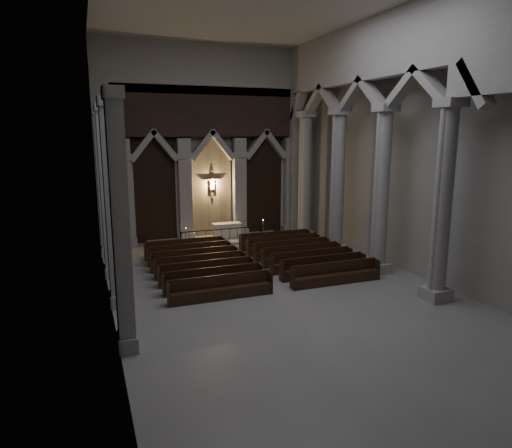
# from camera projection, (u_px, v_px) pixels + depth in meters

# --- Properties ---
(room) EXTENTS (24.00, 24.10, 12.00)m
(room) POSITION_uv_depth(u_px,v_px,m) (291.00, 110.00, 17.62)
(room) COLOR gray
(room) RESTS_ON ground
(sanctuary_wall) EXTENTS (14.00, 0.77, 12.00)m
(sanctuary_wall) POSITION_uv_depth(u_px,v_px,m) (212.00, 135.00, 28.39)
(sanctuary_wall) COLOR #A19E96
(sanctuary_wall) RESTS_ON ground
(right_arcade) EXTENTS (1.00, 24.00, 12.00)m
(right_arcade) POSITION_uv_depth(u_px,v_px,m) (388.00, 108.00, 20.71)
(right_arcade) COLOR #A19E96
(right_arcade) RESTS_ON ground
(left_pilasters) EXTENTS (0.60, 13.00, 8.03)m
(left_pilasters) POSITION_uv_depth(u_px,v_px,m) (109.00, 201.00, 19.20)
(left_pilasters) COLOR #A19E96
(left_pilasters) RESTS_ON ground
(sanctuary_step) EXTENTS (8.50, 2.60, 0.15)m
(sanctuary_step) POSITION_uv_depth(u_px,v_px,m) (218.00, 240.00, 28.82)
(sanctuary_step) COLOR #A19E96
(sanctuary_step) RESTS_ON ground
(altar) EXTENTS (1.82, 0.73, 0.93)m
(altar) POSITION_uv_depth(u_px,v_px,m) (227.00, 230.00, 29.16)
(altar) COLOR beige
(altar) RESTS_ON sanctuary_step
(altar_rail) EXTENTS (5.15, 0.09, 1.01)m
(altar_rail) POSITION_uv_depth(u_px,v_px,m) (222.00, 234.00, 27.81)
(altar_rail) COLOR black
(altar_rail) RESTS_ON ground
(candle_stand_left) EXTENTS (0.22, 0.22, 1.31)m
(candle_stand_left) POSITION_uv_depth(u_px,v_px,m) (186.00, 244.00, 26.67)
(candle_stand_left) COLOR #A89133
(candle_stand_left) RESTS_ON ground
(candle_stand_right) EXTENTS (0.24, 0.24, 1.44)m
(candle_stand_right) POSITION_uv_depth(u_px,v_px,m) (263.00, 236.00, 28.57)
(candle_stand_right) COLOR #A89133
(candle_stand_right) RESTS_ON ground
(pews) EXTENTS (9.81, 7.43, 0.98)m
(pews) POSITION_uv_depth(u_px,v_px,m) (253.00, 263.00, 22.90)
(pews) COLOR black
(pews) RESTS_ON ground
(worshipper) EXTENTS (0.47, 0.37, 1.14)m
(worshipper) POSITION_uv_depth(u_px,v_px,m) (268.00, 243.00, 25.88)
(worshipper) COLOR black
(worshipper) RESTS_ON ground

